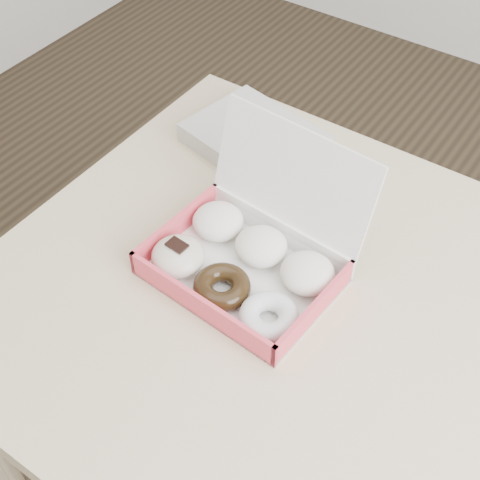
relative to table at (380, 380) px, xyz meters
The scene contains 3 objects.
table is the anchor object (origin of this frame).
donut_box 0.27m from the table, behind, with size 0.28×0.26×0.19m.
newspapers 0.48m from the table, 146.71° to the left, with size 0.22×0.18×0.04m, color silver.
Camera 1 is at (0.12, -0.54, 1.52)m, focal length 50.00 mm.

